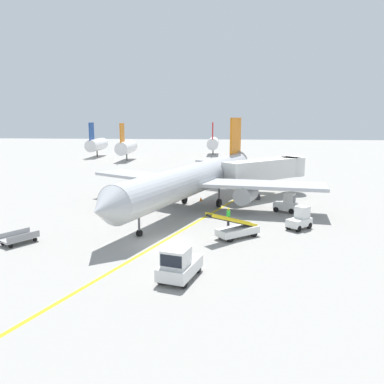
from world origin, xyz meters
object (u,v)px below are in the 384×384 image
at_px(pushback_tug, 179,265).
at_px(baggage_tug_near_wing, 287,204).
at_px(belt_loader_aft_hold, 237,229).
at_px(airliner, 196,178).
at_px(safety_cone_nose_left, 201,199).
at_px(safety_cone_nose_right, 112,195).
at_px(safety_cone_wingtip_left, 181,197).
at_px(jet_bridge, 271,169).
at_px(belt_loader_forward_hold, 113,207).
at_px(ground_crew_marshaller, 228,216).
at_px(baggage_tug_by_cargo_door, 300,219).
at_px(baggage_cart_loaded, 19,238).

height_order(pushback_tug, baggage_tug_near_wing, pushback_tug).
relative_size(baggage_tug_near_wing, belt_loader_aft_hold, 0.58).
bearing_deg(belt_loader_aft_hold, airliner, 111.30).
distance_m(airliner, safety_cone_nose_left, 5.06).
relative_size(pushback_tug, belt_loader_aft_hold, 0.85).
distance_m(safety_cone_nose_right, safety_cone_wingtip_left, 9.02).
bearing_deg(jet_bridge, belt_loader_aft_hold, -104.37).
relative_size(belt_loader_forward_hold, ground_crew_marshaller, 3.02).
xyz_separation_m(pushback_tug, belt_loader_aft_hold, (3.88, 9.14, -0.22)).
bearing_deg(airliner, pushback_tug, -88.81).
relative_size(safety_cone_nose_right, safety_cone_wingtip_left, 1.00).
xyz_separation_m(baggage_tug_by_cargo_door, belt_loader_forward_hold, (-18.88, 4.09, -0.15)).
height_order(pushback_tug, baggage_tug_by_cargo_door, pushback_tug).
height_order(airliner, baggage_tug_near_wing, airliner).
bearing_deg(safety_cone_nose_right, jet_bridge, 7.21).
bearing_deg(belt_loader_aft_hold, baggage_tug_near_wing, 60.01).
distance_m(belt_loader_forward_hold, belt_loader_aft_hold, 14.92).
xyz_separation_m(jet_bridge, baggage_cart_loaded, (-22.60, -21.77, -3.07)).
bearing_deg(ground_crew_marshaller, pushback_tug, -103.64).
xyz_separation_m(belt_loader_aft_hold, safety_cone_wingtip_left, (-6.60, 16.13, -0.56)).
distance_m(airliner, safety_cone_wingtip_left, 6.45).
relative_size(belt_loader_aft_hold, safety_cone_nose_left, 10.65).
distance_m(jet_bridge, baggage_tug_near_wing, 9.30).
bearing_deg(safety_cone_nose_left, airliner, -94.00).
bearing_deg(safety_cone_nose_left, baggage_tug_near_wing, -27.92).
xyz_separation_m(baggage_tug_near_wing, belt_loader_aft_hold, (-5.66, -9.81, -0.15)).
height_order(jet_bridge, safety_cone_wingtip_left, jet_bridge).
relative_size(jet_bridge, safety_cone_wingtip_left, 25.53).
xyz_separation_m(baggage_tug_near_wing, ground_crew_marshaller, (-6.34, -5.78, -0.02)).
distance_m(safety_cone_nose_left, safety_cone_nose_right, 11.65).
height_order(jet_bridge, safety_cone_nose_right, jet_bridge).
bearing_deg(baggage_tug_by_cargo_door, baggage_cart_loaded, -164.93).
relative_size(pushback_tug, safety_cone_nose_right, 9.04).
bearing_deg(baggage_tug_by_cargo_door, belt_loader_aft_hold, -150.80).
bearing_deg(baggage_tug_by_cargo_door, baggage_tug_near_wing, 92.37).
height_order(belt_loader_forward_hold, safety_cone_nose_left, belt_loader_forward_hold).
xyz_separation_m(jet_bridge, pushback_tug, (-8.67, -27.84, -2.55)).
xyz_separation_m(baggage_tug_near_wing, safety_cone_nose_right, (-21.27, 6.31, -0.71)).
xyz_separation_m(belt_loader_aft_hold, safety_cone_nose_right, (-15.62, 16.11, -0.56)).
distance_m(baggage_tug_by_cargo_door, ground_crew_marshaller, 6.65).
bearing_deg(safety_cone_wingtip_left, baggage_tug_near_wing, -27.28).
relative_size(baggage_tug_by_cargo_door, safety_cone_nose_left, 5.95).
relative_size(baggage_cart_loaded, safety_cone_nose_left, 8.17).
relative_size(baggage_tug_near_wing, baggage_tug_by_cargo_door, 1.04).
xyz_separation_m(jet_bridge, safety_cone_nose_left, (-8.81, -3.76, -3.32)).
bearing_deg(safety_cone_nose_left, pushback_tug, -89.65).
bearing_deg(jet_bridge, belt_loader_forward_hold, -147.54).
relative_size(airliner, safety_cone_wingtip_left, 77.69).
height_order(belt_loader_aft_hold, baggage_cart_loaded, belt_loader_aft_hold).
distance_m(baggage_tug_by_cargo_door, belt_loader_aft_hold, 6.79).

